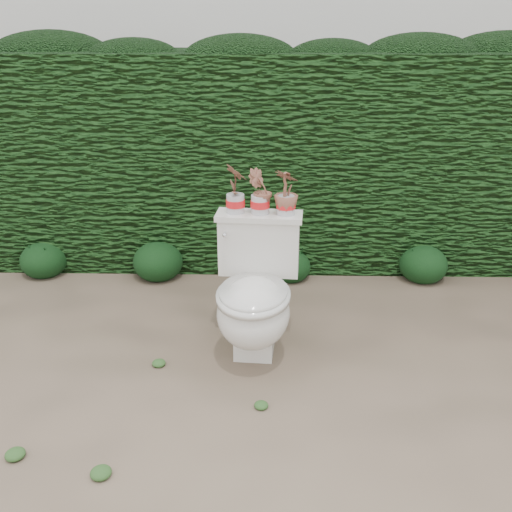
{
  "coord_description": "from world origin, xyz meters",
  "views": [
    {
      "loc": [
        0.28,
        -2.88,
        1.81
      ],
      "look_at": [
        0.22,
        0.16,
        0.55
      ],
      "focal_mm": 40.0,
      "sensor_mm": 36.0,
      "label": 1
    }
  ],
  "objects_px": {
    "toilet": "(255,297)",
    "potted_plant_right": "(286,194)",
    "potted_plant_left": "(235,190)",
    "potted_plant_center": "(260,193)"
  },
  "relations": [
    {
      "from": "potted_plant_center",
      "to": "potted_plant_right",
      "type": "height_order",
      "value": "same"
    },
    {
      "from": "toilet",
      "to": "potted_plant_center",
      "type": "relative_size",
      "value": 3.15
    },
    {
      "from": "potted_plant_right",
      "to": "potted_plant_left",
      "type": "bearing_deg",
      "value": 33.28
    },
    {
      "from": "potted_plant_center",
      "to": "toilet",
      "type": "bearing_deg",
      "value": 71.99
    },
    {
      "from": "potted_plant_left",
      "to": "potted_plant_center",
      "type": "distance_m",
      "value": 0.14
    },
    {
      "from": "potted_plant_right",
      "to": "potted_plant_center",
      "type": "bearing_deg",
      "value": 33.28
    },
    {
      "from": "toilet",
      "to": "potted_plant_right",
      "type": "relative_size",
      "value": 3.14
    },
    {
      "from": "toilet",
      "to": "potted_plant_left",
      "type": "bearing_deg",
      "value": 119.92
    },
    {
      "from": "toilet",
      "to": "potted_plant_center",
      "type": "height_order",
      "value": "potted_plant_center"
    },
    {
      "from": "potted_plant_right",
      "to": "toilet",
      "type": "bearing_deg",
      "value": 90.65
    }
  ]
}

